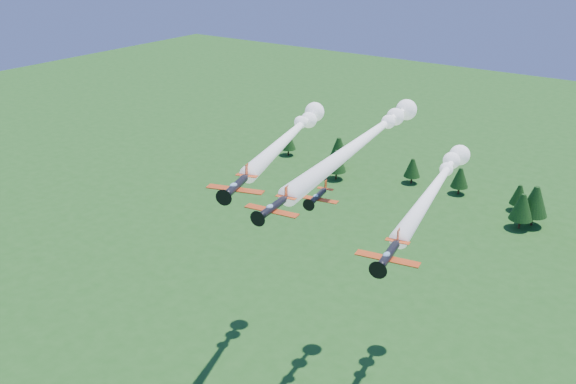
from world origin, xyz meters
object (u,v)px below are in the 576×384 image
Objects in this scene: plane_slot at (318,197)px; plane_lead at (367,137)px; plane_left at (291,134)px; plane_right at (438,183)px.

plane_lead is at bearing 75.72° from plane_slot.
plane_right is (25.01, 5.23, -4.98)m from plane_left.
plane_left is at bearing 164.08° from plane_lead.
plane_slot reaches higher than plane_right.
plane_left is at bearing -178.17° from plane_right.
plane_right is at bearing 32.55° from plane_lead.
plane_lead is 1.12× the size of plane_right.
plane_right is 22.69m from plane_slot.
plane_slot is (-9.79, -20.33, 2.38)m from plane_right.
plane_left is 21.60m from plane_slot.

